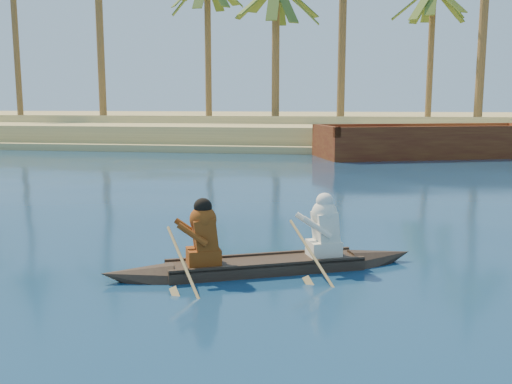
# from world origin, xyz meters

# --- Properties ---
(ground) EXTENTS (160.00, 160.00, 0.00)m
(ground) POSITION_xyz_m (0.00, 0.00, 0.00)
(ground) COLOR #0A2446
(ground) RESTS_ON ground
(sandy_embankment) EXTENTS (150.00, 51.00, 1.50)m
(sandy_embankment) POSITION_xyz_m (0.00, 46.89, 0.53)
(sandy_embankment) COLOR #DFCB7D
(sandy_embankment) RESTS_ON ground
(palm_grove) EXTENTS (110.00, 14.00, 16.00)m
(palm_grove) POSITION_xyz_m (0.00, 35.00, 8.00)
(palm_grove) COLOR #476222
(palm_grove) RESTS_ON ground
(shrub_cluster) EXTENTS (100.00, 6.00, 2.40)m
(shrub_cluster) POSITION_xyz_m (0.00, 31.50, 1.20)
(shrub_cluster) COLOR black
(shrub_cluster) RESTS_ON ground
(canoe) EXTENTS (4.87, 2.65, 1.39)m
(canoe) POSITION_xyz_m (-0.14, 1.80, 0.27)
(canoe) COLOR #35281C
(canoe) RESTS_ON ground
(barge_mid) EXTENTS (11.45, 7.07, 1.81)m
(barge_mid) POSITION_xyz_m (4.94, 22.00, 0.63)
(barge_mid) COLOR brown
(barge_mid) RESTS_ON ground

